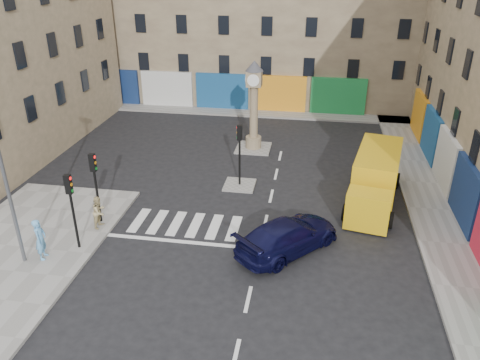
% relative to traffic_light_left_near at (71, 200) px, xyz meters
% --- Properties ---
extents(ground, '(120.00, 120.00, 0.00)m').
position_rel_traffic_light_left_near_xyz_m(ground, '(8.30, -0.20, -2.62)').
color(ground, black).
rests_on(ground, ground).
extents(sidewalk_right, '(2.60, 30.00, 0.15)m').
position_rel_traffic_light_left_near_xyz_m(sidewalk_right, '(17.00, 9.80, -2.55)').
color(sidewalk_right, gray).
rests_on(sidewalk_right, ground).
extents(sidewalk_far, '(32.00, 2.40, 0.15)m').
position_rel_traffic_light_left_near_xyz_m(sidewalk_far, '(4.30, 22.00, -2.55)').
color(sidewalk_far, gray).
rests_on(sidewalk_far, ground).
extents(island_near, '(1.80, 1.80, 0.12)m').
position_rel_traffic_light_left_near_xyz_m(island_near, '(6.30, 7.80, -2.56)').
color(island_near, gray).
rests_on(island_near, ground).
extents(island_far, '(2.40, 2.40, 0.12)m').
position_rel_traffic_light_left_near_xyz_m(island_far, '(6.30, 13.80, -2.56)').
color(island_far, gray).
rests_on(island_far, ground).
extents(building_far, '(32.00, 10.00, 17.00)m').
position_rel_traffic_light_left_near_xyz_m(building_far, '(4.30, 27.80, 5.88)').
color(building_far, gray).
rests_on(building_far, ground).
extents(traffic_light_left_near, '(0.28, 0.22, 3.70)m').
position_rel_traffic_light_left_near_xyz_m(traffic_light_left_near, '(0.00, 0.00, 0.00)').
color(traffic_light_left_near, black).
rests_on(traffic_light_left_near, sidewalk_left).
extents(traffic_light_left_far, '(0.28, 0.22, 3.70)m').
position_rel_traffic_light_left_near_xyz_m(traffic_light_left_far, '(0.00, 2.40, 0.00)').
color(traffic_light_left_far, black).
rests_on(traffic_light_left_far, sidewalk_left).
extents(traffic_light_island, '(0.28, 0.22, 3.70)m').
position_rel_traffic_light_left_near_xyz_m(traffic_light_island, '(6.30, 7.80, -0.03)').
color(traffic_light_island, black).
rests_on(traffic_light_island, island_near).
extents(lamp_post, '(0.50, 0.25, 8.30)m').
position_rel_traffic_light_left_near_xyz_m(lamp_post, '(-1.90, -1.40, 2.17)').
color(lamp_post, '#595B60').
rests_on(lamp_post, sidewalk_left).
extents(clock_pillar, '(1.20, 1.20, 6.10)m').
position_rel_traffic_light_left_near_xyz_m(clock_pillar, '(6.30, 13.80, 0.93)').
color(clock_pillar, '#9E8667').
rests_on(clock_pillar, island_far).
extents(navy_sedan, '(5.19, 5.49, 1.56)m').
position_rel_traffic_light_left_near_xyz_m(navy_sedan, '(9.59, 1.54, -1.84)').
color(navy_sedan, black).
rests_on(navy_sedan, ground).
extents(yellow_van, '(3.62, 7.65, 2.68)m').
position_rel_traffic_light_left_near_xyz_m(yellow_van, '(13.98, 7.32, -1.29)').
color(yellow_van, gold).
rests_on(yellow_van, ground).
extents(pedestrian_blue, '(0.60, 0.79, 1.95)m').
position_rel_traffic_light_left_near_xyz_m(pedestrian_blue, '(-1.16, -1.05, -1.50)').
color(pedestrian_blue, '#5FA3D9').
rests_on(pedestrian_blue, sidewalk_left).
extents(pedestrian_tan, '(0.73, 0.88, 1.66)m').
position_rel_traffic_light_left_near_xyz_m(pedestrian_tan, '(0.23, 1.90, -1.64)').
color(pedestrian_tan, tan).
rests_on(pedestrian_tan, sidewalk_left).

